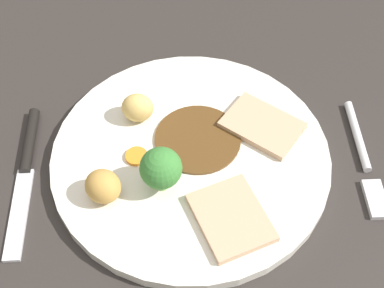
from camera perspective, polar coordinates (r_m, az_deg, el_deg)
The scene contains 11 objects.
dining_table at distance 58.73cm, azimuth -3.17°, elevation -3.08°, with size 120.00×84.00×3.60cm, color #2B2623.
dinner_plate at distance 57.04cm, azimuth 0.00°, elevation -1.04°, with size 29.86×29.86×1.40cm, color silver.
gravy_pool at distance 57.21cm, azimuth 0.82°, elevation 0.59°, with size 9.42×9.42×0.30cm, color #563819.
meat_slice_main at distance 58.60cm, azimuth 7.80°, elevation 2.03°, with size 8.20×5.72×0.80cm, color tan.
meat_slice_under at distance 51.64cm, azimuth 4.47°, elevation -7.92°, with size 7.92×6.36×0.80cm, color tan.
roast_potato_left at distance 58.33cm, azimuth -5.73°, elevation 3.94°, with size 3.54×2.97×3.34cm, color #D8B260.
roast_potato_right at distance 52.53cm, azimuth -9.41°, elevation -4.52°, with size 3.71×3.40×3.35cm, color #BC8C42.
carrot_coin_front at distance 56.12cm, azimuth -5.85°, elevation -1.14°, with size 2.35×2.35×0.43cm, color orange.
broccoli_floret at distance 51.34cm, azimuth -3.14°, elevation -2.65°, with size 4.23×4.23×5.30cm.
fork at distance 59.94cm, azimuth 18.36°, elevation -1.68°, with size 2.39×15.31×0.90cm.
knife at distance 59.10cm, azimuth -17.35°, elevation -2.24°, with size 2.32×18.55×1.20cm.
Camera 1 is at (0.19, 33.23, 50.22)cm, focal length 49.24 mm.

